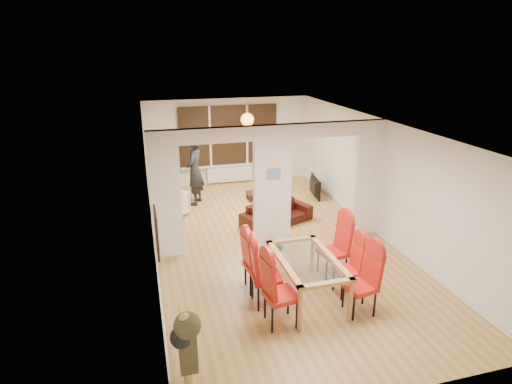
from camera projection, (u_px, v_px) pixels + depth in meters
name	position (u px, v px, depth m)	size (l,w,h in m)	color
floor	(271.00, 243.00, 9.38)	(5.00, 9.00, 0.01)	#B08447
room_walls	(272.00, 186.00, 8.95)	(5.00, 9.00, 2.60)	silver
divider_wall	(272.00, 186.00, 8.95)	(5.00, 0.18, 2.60)	white
bay_window_blinds	(229.00, 135.00, 12.93)	(3.00, 0.08, 1.80)	black
radiator	(230.00, 174.00, 13.29)	(1.40, 0.08, 0.50)	white
pendant_light	(247.00, 120.00, 11.75)	(0.36, 0.36, 0.36)	orange
stair_newel	(182.00, 326.00, 5.72)	(0.40, 1.20, 1.10)	tan
wall_poster	(156.00, 233.00, 6.05)	(0.04, 0.52, 0.67)	gray
pillar_photo	(274.00, 174.00, 8.76)	(0.30, 0.03, 0.25)	#4C8CD8
dining_table	(307.00, 279.00, 7.19)	(0.93, 1.65, 0.77)	#AB7D3F
dining_chair_la	(281.00, 290.00, 6.49)	(0.47, 0.47, 1.17)	#B41B12
dining_chair_lb	(267.00, 273.00, 7.01)	(0.46, 0.46, 1.15)	#B41B12
dining_chair_lc	(258.00, 261.00, 7.44)	(0.44, 0.44, 1.09)	#B41B12
dining_chair_ra	(360.00, 282.00, 6.78)	(0.45, 0.45, 1.11)	#B41B12
dining_chair_rb	(348.00, 267.00, 7.30)	(0.41, 0.41, 1.04)	#B41B12
dining_chair_rc	(333.00, 248.00, 7.84)	(0.46, 0.46, 1.16)	#B41B12
sofa	(277.00, 214.00, 10.28)	(1.77, 0.69, 0.52)	black
armchair	(171.00, 205.00, 10.68)	(0.71, 0.69, 0.65)	beige
person	(195.00, 171.00, 11.36)	(0.45, 0.68, 1.87)	black
television	(312.00, 187.00, 12.13)	(0.13, 0.98, 0.56)	black
coffee_table	(263.00, 195.00, 11.99)	(0.89, 0.44, 0.20)	#321F11
bottle	(264.00, 187.00, 11.90)	(0.07, 0.07, 0.30)	#143F19
bowl	(260.00, 190.00, 12.00)	(0.23, 0.23, 0.06)	#321F11
shoes	(275.00, 247.00, 9.06)	(0.25, 0.27, 0.10)	black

